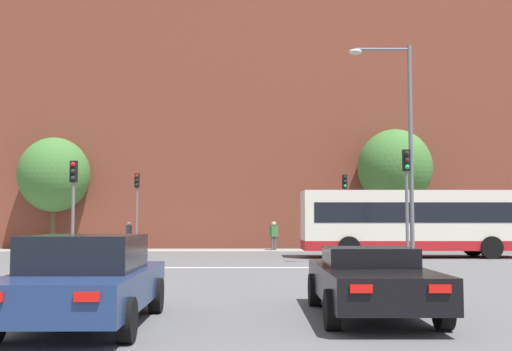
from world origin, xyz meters
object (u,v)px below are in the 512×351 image
(car_roadster_right, at_px, (371,280))
(pedestrian_walking_east, at_px, (274,234))
(car_saloon_left, at_px, (86,280))
(street_lamp_junction, at_px, (401,132))
(pedestrian_waiting, at_px, (129,233))
(traffic_light_near_left, at_px, (73,195))
(pedestrian_walking_west, at_px, (274,233))
(traffic_light_far_left, at_px, (137,199))
(bus_crossing_lead, at_px, (413,222))
(traffic_light_near_right, at_px, (407,188))
(traffic_light_far_right, at_px, (345,199))

(car_roadster_right, relative_size, pedestrian_walking_east, 2.85)
(car_saloon_left, relative_size, car_roadster_right, 1.03)
(street_lamp_junction, relative_size, pedestrian_walking_east, 5.14)
(pedestrian_waiting, bearing_deg, traffic_light_near_left, -169.94)
(pedestrian_walking_east, bearing_deg, pedestrian_walking_west, 53.76)
(car_roadster_right, bearing_deg, pedestrian_waiting, 109.93)
(traffic_light_far_left, distance_m, pedestrian_waiting, 2.13)
(traffic_light_far_left, xyz_separation_m, pedestrian_waiting, (-0.54, 0.65, -1.95))
(car_roadster_right, relative_size, traffic_light_near_left, 1.18)
(car_roadster_right, xyz_separation_m, bus_crossing_lead, (5.41, 18.10, 1.00))
(traffic_light_near_right, bearing_deg, car_roadster_right, -106.80)
(traffic_light_near_right, distance_m, pedestrian_walking_west, 14.31)
(car_saloon_left, relative_size, street_lamp_junction, 0.57)
(traffic_light_near_left, relative_size, traffic_light_far_left, 0.90)
(traffic_light_near_right, distance_m, street_lamp_junction, 2.14)
(pedestrian_waiting, bearing_deg, street_lamp_junction, -127.34)
(car_roadster_right, bearing_deg, street_lamp_junction, 74.43)
(street_lamp_junction, relative_size, pedestrian_waiting, 5.04)
(pedestrian_walking_east, bearing_deg, pedestrian_waiting, 146.63)
(car_saloon_left, distance_m, traffic_light_near_right, 15.93)
(pedestrian_waiting, bearing_deg, car_roadster_right, -151.95)
(bus_crossing_lead, height_order, pedestrian_walking_west, bus_crossing_lead)
(bus_crossing_lead, xyz_separation_m, pedestrian_waiting, (-14.45, 7.34, -0.67))
(traffic_light_near_left, distance_m, street_lamp_junction, 12.47)
(car_roadster_right, bearing_deg, traffic_light_near_right, 73.58)
(traffic_light_near_right, height_order, street_lamp_junction, street_lamp_junction)
(car_roadster_right, height_order, street_lamp_junction, street_lamp_junction)
(car_roadster_right, distance_m, pedestrian_walking_west, 25.78)
(bus_crossing_lead, bearing_deg, traffic_light_near_left, -67.75)
(street_lamp_junction, bearing_deg, traffic_light_far_right, 91.45)
(pedestrian_waiting, bearing_deg, traffic_light_far_right, -85.14)
(bus_crossing_lead, bearing_deg, pedestrian_walking_west, -141.48)
(traffic_light_far_right, distance_m, pedestrian_walking_east, 4.48)
(pedestrian_waiting, height_order, pedestrian_walking_east, pedestrian_waiting)
(traffic_light_near_left, bearing_deg, traffic_light_near_right, -0.16)
(car_roadster_right, height_order, bus_crossing_lead, bus_crossing_lead)
(car_saloon_left, bearing_deg, pedestrian_walking_east, 80.90)
(traffic_light_near_left, relative_size, street_lamp_junction, 0.47)
(traffic_light_near_left, bearing_deg, bus_crossing_lead, 22.25)
(car_roadster_right, bearing_deg, traffic_light_far_left, 109.30)
(pedestrian_walking_east, bearing_deg, street_lamp_junction, -101.83)
(bus_crossing_lead, xyz_separation_m, traffic_light_near_left, (-14.09, -5.76, 1.01))
(traffic_light_near_left, relative_size, traffic_light_far_right, 0.91)
(pedestrian_walking_east, bearing_deg, traffic_light_far_right, -36.58)
(traffic_light_near_left, height_order, pedestrian_walking_west, traffic_light_near_left)
(car_saloon_left, bearing_deg, street_lamp_junction, 57.87)
(bus_crossing_lead, distance_m, traffic_light_far_right, 7.01)
(traffic_light_far_left, relative_size, traffic_light_near_right, 1.00)
(car_saloon_left, bearing_deg, pedestrian_walking_west, 80.99)
(pedestrian_walking_east, bearing_deg, traffic_light_near_left, -152.65)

